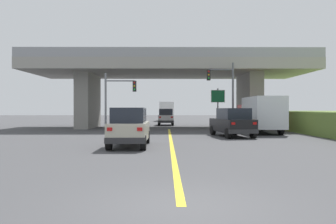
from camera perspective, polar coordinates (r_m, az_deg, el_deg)
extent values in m
plane|color=#424244|center=(36.37, 0.13, -2.62)|extent=(160.00, 160.00, 0.00)
cube|color=gray|center=(36.57, 0.13, 7.13)|extent=(28.65, 10.59, 1.06)
cube|color=gray|center=(37.26, -13.20, 1.80)|extent=(1.41, 6.36, 5.67)
cube|color=gray|center=(37.41, 13.41, 1.80)|extent=(1.41, 6.36, 5.67)
cube|color=gray|center=(31.62, 0.21, 9.99)|extent=(28.65, 0.20, 0.90)
cube|color=gray|center=(41.80, 0.07, 7.64)|extent=(28.65, 0.20, 0.90)
cube|color=yellow|center=(20.13, 0.53, -5.07)|extent=(0.20, 26.65, 0.01)
cube|color=#B7B29E|center=(17.85, -6.40, -3.17)|extent=(1.83, 4.40, 0.90)
cube|color=#1E232D|center=(17.49, -6.52, -0.53)|extent=(1.61, 2.42, 0.76)
cube|color=#2D2D30|center=(15.74, -7.23, -4.79)|extent=(1.86, 0.20, 0.28)
cube|color=red|center=(15.73, -9.74, -2.86)|extent=(0.24, 0.06, 0.16)
cube|color=red|center=(15.57, -4.76, -2.89)|extent=(0.24, 0.06, 0.16)
cylinder|color=black|center=(19.61, -8.26, -4.17)|extent=(0.26, 0.72, 0.72)
cylinder|color=black|center=(19.46, -3.50, -4.20)|extent=(0.26, 0.72, 0.72)
cylinder|color=black|center=(16.36, -9.86, -5.08)|extent=(0.26, 0.72, 0.72)
cylinder|color=black|center=(16.18, -4.15, -5.14)|extent=(0.26, 0.72, 0.72)
cube|color=black|center=(24.62, 10.62, -2.19)|extent=(2.67, 4.69, 0.90)
cube|color=#1E232D|center=(24.29, 10.90, -0.27)|extent=(2.10, 2.69, 0.76)
cube|color=#2D2D30|center=(22.63, 12.55, -3.21)|extent=(2.00, 0.53, 0.28)
cube|color=red|center=(22.27, 10.88, -1.90)|extent=(0.25, 0.10, 0.16)
cube|color=red|center=(22.83, 14.32, -1.85)|extent=(0.25, 0.10, 0.16)
cylinder|color=black|center=(25.93, 7.51, -3.05)|extent=(0.38, 0.75, 0.72)
cylinder|color=black|center=(26.51, 11.13, -2.98)|extent=(0.38, 0.75, 0.72)
cylinder|color=black|center=(22.79, 10.02, -3.53)|extent=(0.38, 0.75, 0.72)
cylinder|color=black|center=(23.45, 14.06, -3.43)|extent=(0.38, 0.75, 0.72)
cube|color=red|center=(31.57, 13.86, -0.55)|extent=(2.20, 2.00, 1.90)
cube|color=silver|center=(28.17, 15.62, -0.08)|extent=(2.31, 5.03, 2.48)
cube|color=#B26619|center=(28.18, 15.61, -1.34)|extent=(2.33, 4.93, 0.24)
cylinder|color=black|center=(31.37, 12.08, -2.29)|extent=(0.30, 0.90, 0.90)
cylinder|color=black|center=(31.86, 15.60, -2.26)|extent=(0.30, 0.90, 0.90)
cylinder|color=black|center=(26.73, 14.29, -2.76)|extent=(0.30, 0.90, 0.90)
cylinder|color=black|center=(27.31, 18.36, -2.71)|extent=(0.30, 0.90, 0.90)
cube|color=silver|center=(42.00, -0.36, -1.11)|extent=(1.84, 4.34, 0.90)
cube|color=#1E232D|center=(41.66, -0.36, 0.02)|extent=(1.62, 2.39, 0.76)
cube|color=#2D2D30|center=(39.89, -0.36, -1.64)|extent=(1.87, 0.20, 0.28)
cube|color=red|center=(39.81, -1.35, -0.88)|extent=(0.24, 0.06, 0.16)
cube|color=red|center=(39.81, 0.63, -0.88)|extent=(0.24, 0.06, 0.16)
cylinder|color=black|center=(43.64, -1.44, -1.64)|extent=(0.26, 0.72, 0.72)
cylinder|color=black|center=(43.64, 0.71, -1.64)|extent=(0.26, 0.72, 0.72)
cylinder|color=black|center=(40.40, -1.52, -1.81)|extent=(0.26, 0.72, 0.72)
cylinder|color=black|center=(40.40, 0.80, -1.81)|extent=(0.26, 0.72, 0.72)
cylinder|color=#56595E|center=(30.89, 10.81, 2.50)|extent=(0.18, 0.18, 6.11)
cylinder|color=#56595E|center=(30.89, 8.82, 7.02)|extent=(2.18, 0.12, 0.12)
cube|color=black|center=(30.68, 6.80, 6.16)|extent=(0.32, 0.26, 0.96)
sphere|color=red|center=(30.56, 6.84, 6.75)|extent=(0.16, 0.16, 0.16)
sphere|color=gold|center=(30.53, 6.84, 6.19)|extent=(0.16, 0.16, 0.16)
sphere|color=green|center=(30.50, 6.84, 5.63)|extent=(0.16, 0.16, 0.16)
cylinder|color=slate|center=(30.74, -10.40, 1.62)|extent=(0.18, 0.18, 5.16)
cylinder|color=slate|center=(30.64, -8.03, 5.19)|extent=(2.57, 0.12, 0.12)
cube|color=#232326|center=(30.46, -5.62, 4.32)|extent=(0.32, 0.26, 0.96)
sphere|color=red|center=(30.33, -5.65, 4.90)|extent=(0.16, 0.16, 0.16)
sphere|color=gold|center=(30.31, -5.65, 4.34)|extent=(0.16, 0.16, 0.16)
sphere|color=green|center=(30.29, -5.65, 3.77)|extent=(0.16, 0.16, 0.16)
cylinder|color=slate|center=(34.95, 8.33, 0.59)|extent=(0.14, 0.14, 4.07)
cube|color=#146638|center=(34.92, 8.35, 2.63)|extent=(1.32, 0.08, 1.18)
cube|color=white|center=(34.91, 8.35, 2.63)|extent=(1.40, 0.04, 1.26)
cube|color=silver|center=(60.18, -0.25, -0.09)|extent=(2.20, 2.00, 1.90)
cube|color=white|center=(56.83, -0.25, 0.30)|extent=(2.31, 4.69, 2.72)
cube|color=#197F4C|center=(56.84, -0.25, -0.39)|extent=(2.33, 4.59, 0.24)
cylinder|color=black|center=(60.20, -1.21, -0.99)|extent=(0.30, 0.90, 0.90)
cylinder|color=black|center=(60.20, 0.70, -0.99)|extent=(0.30, 0.90, 0.90)
cylinder|color=black|center=(55.69, -1.28, -1.11)|extent=(0.30, 0.90, 0.90)
cylinder|color=black|center=(55.69, 0.78, -1.11)|extent=(0.30, 0.90, 0.90)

